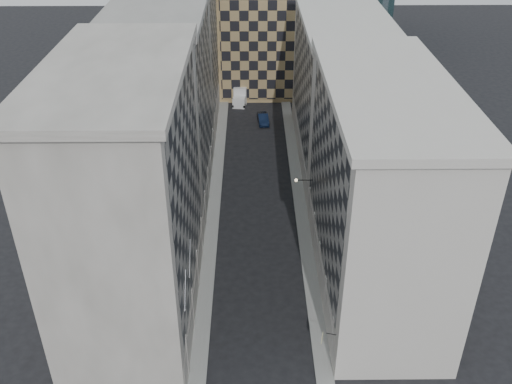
{
  "coord_description": "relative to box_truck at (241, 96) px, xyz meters",
  "views": [
    {
      "loc": [
        -0.75,
        -29.79,
        37.5
      ],
      "look_at": [
        -0.31,
        12.58,
        11.67
      ],
      "focal_mm": 40.0,
      "sensor_mm": 36.0,
      "label": 1
    }
  ],
  "objects": [
    {
      "name": "flagpoles_left",
      "position": [
        -3.48,
        -55.11,
        6.75
      ],
      "size": [
        0.1,
        6.33,
        2.33
      ],
      "color": "gray",
      "rests_on": "ground"
    },
    {
      "name": "bldg_right_a",
      "position": [
        13.3,
        -46.11,
        9.07
      ],
      "size": [
        10.8,
        26.8,
        20.7
      ],
      "color": "beige",
      "rests_on": "ground"
    },
    {
      "name": "dark_car",
      "position": [
        3.64,
        -8.47,
        -0.52
      ],
      "size": [
        1.92,
        4.56,
        1.46
      ],
      "primitive_type": "imported",
      "rotation": [
        0.0,
        0.0,
        0.09
      ],
      "color": "#0D1932",
      "rests_on": "ground"
    },
    {
      "name": "sidewalk_east",
      "position": [
        7.67,
        -31.11,
        -1.18
      ],
      "size": [
        1.5,
        100.0,
        0.15
      ],
      "primitive_type": "cube",
      "color": "gray",
      "rests_on": "ground"
    },
    {
      "name": "bldg_right_b",
      "position": [
        13.32,
        -19.11,
        8.6
      ],
      "size": [
        10.8,
        28.8,
        19.7
      ],
      "color": "beige",
      "rests_on": "ground"
    },
    {
      "name": "tan_block",
      "position": [
        4.42,
        6.78,
        8.18
      ],
      "size": [
        16.8,
        14.8,
        18.8
      ],
      "color": "tan",
      "rests_on": "ground"
    },
    {
      "name": "shop_sign",
      "position": [
        7.39,
        -58.11,
        2.58
      ],
      "size": [
        1.21,
        0.69,
        0.78
      ],
      "rotation": [
        0.0,
        0.0,
        -0.26
      ],
      "color": "black",
      "rests_on": "ground"
    },
    {
      "name": "sidewalk_west",
      "position": [
        -2.83,
        -31.11,
        -1.18
      ],
      "size": [
        1.5,
        100.0,
        0.15
      ],
      "primitive_type": "cube",
      "color": "gray",
      "rests_on": "ground"
    },
    {
      "name": "bldg_left_b",
      "position": [
        -8.46,
        -28.11,
        10.07
      ],
      "size": [
        10.8,
        22.8,
        22.7
      ],
      "color": "gray",
      "rests_on": "ground"
    },
    {
      "name": "bldg_left_c",
      "position": [
        -8.46,
        -6.11,
        9.57
      ],
      "size": [
        10.8,
        22.8,
        21.7
      ],
      "color": "gray",
      "rests_on": "ground"
    },
    {
      "name": "bldg_left_a",
      "position": [
        -8.46,
        -50.11,
        10.57
      ],
      "size": [
        10.8,
        22.8,
        23.7
      ],
      "color": "gray",
      "rests_on": "ground"
    },
    {
      "name": "box_truck",
      "position": [
        0.0,
        0.0,
        0.0
      ],
      "size": [
        2.73,
        5.45,
        2.87
      ],
      "rotation": [
        0.0,
        0.0,
        -0.12
      ],
      "color": "white",
      "rests_on": "ground"
    },
    {
      "name": "bracket_lamp",
      "position": [
        6.8,
        -37.11,
        4.95
      ],
      "size": [
        1.98,
        0.36,
        0.36
      ],
      "color": "black",
      "rests_on": "ground"
    }
  ]
}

